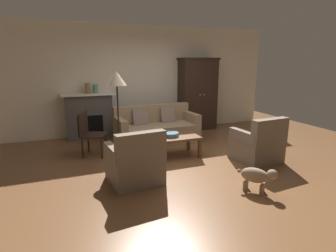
{
  "coord_description": "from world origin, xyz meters",
  "views": [
    {
      "loc": [
        -2.1,
        -4.58,
        1.87
      ],
      "look_at": [
        -0.1,
        0.62,
        0.55
      ],
      "focal_mm": 29.04,
      "sensor_mm": 36.0,
      "label": 1
    }
  ],
  "objects_px": {
    "side_chair_wooden": "(89,131)",
    "floor_lamp": "(117,84)",
    "book_stack": "(158,136)",
    "dog": "(257,176)",
    "couch": "(156,129)",
    "fireplace": "(89,116)",
    "mantel_vase_jade": "(95,89)",
    "coffee_table": "(171,139)",
    "armoire": "(197,94)",
    "armchair_near_left": "(135,164)",
    "fruit_bowl": "(170,134)",
    "mantel_vase_bronze": "(88,88)",
    "armchair_near_right": "(258,145)"
  },
  "relations": [
    {
      "from": "coffee_table",
      "to": "armchair_near_right",
      "type": "relative_size",
      "value": 1.25
    },
    {
      "from": "armchair_near_left",
      "to": "side_chair_wooden",
      "type": "height_order",
      "value": "side_chair_wooden"
    },
    {
      "from": "side_chair_wooden",
      "to": "floor_lamp",
      "type": "distance_m",
      "value": 1.19
    },
    {
      "from": "armoire",
      "to": "couch",
      "type": "relative_size",
      "value": 1.01
    },
    {
      "from": "mantel_vase_jade",
      "to": "fireplace",
      "type": "bearing_deg",
      "value": 174.31
    },
    {
      "from": "coffee_table",
      "to": "armchair_near_right",
      "type": "distance_m",
      "value": 1.68
    },
    {
      "from": "couch",
      "to": "book_stack",
      "type": "relative_size",
      "value": 7.3
    },
    {
      "from": "couch",
      "to": "fruit_bowl",
      "type": "height_order",
      "value": "couch"
    },
    {
      "from": "couch",
      "to": "fruit_bowl",
      "type": "distance_m",
      "value": 1.06
    },
    {
      "from": "armchair_near_right",
      "to": "side_chair_wooden",
      "type": "bearing_deg",
      "value": 153.32
    },
    {
      "from": "mantel_vase_jade",
      "to": "armoire",
      "type": "bearing_deg",
      "value": -1.24
    },
    {
      "from": "fireplace",
      "to": "coffee_table",
      "type": "bearing_deg",
      "value": -55.75
    },
    {
      "from": "armchair_near_right",
      "to": "side_chair_wooden",
      "type": "distance_m",
      "value": 3.33
    },
    {
      "from": "fireplace",
      "to": "armchair_near_left",
      "type": "distance_m",
      "value": 3.0
    },
    {
      "from": "armoire",
      "to": "couch",
      "type": "xyz_separation_m",
      "value": [
        -1.52,
        -0.88,
        -0.67
      ]
    },
    {
      "from": "floor_lamp",
      "to": "mantel_vase_bronze",
      "type": "bearing_deg",
      "value": 101.48
    },
    {
      "from": "armoire",
      "to": "side_chair_wooden",
      "type": "relative_size",
      "value": 2.2
    },
    {
      "from": "armoire",
      "to": "armchair_near_left",
      "type": "relative_size",
      "value": 2.25
    },
    {
      "from": "couch",
      "to": "dog",
      "type": "height_order",
      "value": "couch"
    },
    {
      "from": "fireplace",
      "to": "floor_lamp",
      "type": "distance_m",
      "value": 2.1
    },
    {
      "from": "floor_lamp",
      "to": "couch",
      "type": "bearing_deg",
      "value": 40.32
    },
    {
      "from": "armchair_near_right",
      "to": "fruit_bowl",
      "type": "bearing_deg",
      "value": 149.55
    },
    {
      "from": "fireplace",
      "to": "armchair_near_right",
      "type": "height_order",
      "value": "fireplace"
    },
    {
      "from": "armoire",
      "to": "armchair_near_left",
      "type": "xyz_separation_m",
      "value": [
        -2.54,
        -2.88,
        -0.68
      ]
    },
    {
      "from": "book_stack",
      "to": "side_chair_wooden",
      "type": "height_order",
      "value": "side_chair_wooden"
    },
    {
      "from": "mantel_vase_jade",
      "to": "dog",
      "type": "distance_m",
      "value": 4.39
    },
    {
      "from": "fireplace",
      "to": "mantel_vase_jade",
      "type": "height_order",
      "value": "mantel_vase_jade"
    },
    {
      "from": "floor_lamp",
      "to": "dog",
      "type": "bearing_deg",
      "value": -51.78
    },
    {
      "from": "fireplace",
      "to": "floor_lamp",
      "type": "xyz_separation_m",
      "value": [
        0.37,
        -1.85,
        0.91
      ]
    },
    {
      "from": "book_stack",
      "to": "floor_lamp",
      "type": "height_order",
      "value": "floor_lamp"
    },
    {
      "from": "coffee_table",
      "to": "mantel_vase_jade",
      "type": "relative_size",
      "value": 5.3
    },
    {
      "from": "armchair_near_right",
      "to": "side_chair_wooden",
      "type": "height_order",
      "value": "side_chair_wooden"
    },
    {
      "from": "armchair_near_left",
      "to": "floor_lamp",
      "type": "bearing_deg",
      "value": 91.73
    },
    {
      "from": "armoire",
      "to": "couch",
      "type": "distance_m",
      "value": 1.88
    },
    {
      "from": "coffee_table",
      "to": "mantel_vase_jade",
      "type": "xyz_separation_m",
      "value": [
        -1.2,
        2.01,
        0.86
      ]
    },
    {
      "from": "fireplace",
      "to": "fruit_bowl",
      "type": "distance_m",
      "value": 2.43
    },
    {
      "from": "armoire",
      "to": "armchair_near_right",
      "type": "bearing_deg",
      "value": -92.31
    },
    {
      "from": "mantel_vase_bronze",
      "to": "armchair_near_left",
      "type": "distance_m",
      "value": 3.11
    },
    {
      "from": "fruit_bowl",
      "to": "couch",
      "type": "bearing_deg",
      "value": 86.85
    },
    {
      "from": "coffee_table",
      "to": "side_chair_wooden",
      "type": "xyz_separation_m",
      "value": [
        -1.51,
        0.66,
        0.15
      ]
    },
    {
      "from": "couch",
      "to": "floor_lamp",
      "type": "bearing_deg",
      "value": -139.68
    },
    {
      "from": "armchair_near_left",
      "to": "armchair_near_right",
      "type": "height_order",
      "value": "same"
    },
    {
      "from": "fruit_bowl",
      "to": "armchair_near_right",
      "type": "xyz_separation_m",
      "value": [
        1.46,
        -0.86,
        -0.14
      ]
    },
    {
      "from": "fireplace",
      "to": "dog",
      "type": "distance_m",
      "value": 4.39
    },
    {
      "from": "book_stack",
      "to": "dog",
      "type": "relative_size",
      "value": 0.56
    },
    {
      "from": "armchair_near_right",
      "to": "floor_lamp",
      "type": "distance_m",
      "value": 2.9
    },
    {
      "from": "couch",
      "to": "mantel_vase_bronze",
      "type": "xyz_separation_m",
      "value": [
        -1.43,
        0.94,
        0.93
      ]
    },
    {
      "from": "armoire",
      "to": "side_chair_wooden",
      "type": "bearing_deg",
      "value": -157.23
    },
    {
      "from": "side_chair_wooden",
      "to": "dog",
      "type": "relative_size",
      "value": 1.88
    },
    {
      "from": "mantel_vase_jade",
      "to": "side_chair_wooden",
      "type": "relative_size",
      "value": 0.23
    }
  ]
}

